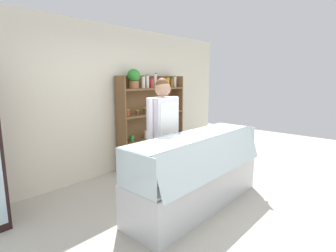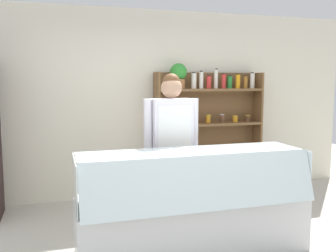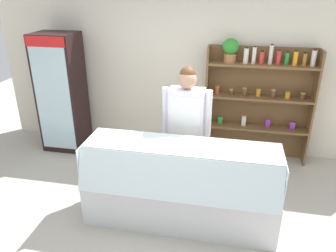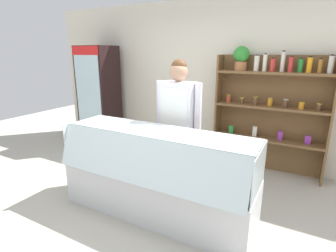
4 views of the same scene
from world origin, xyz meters
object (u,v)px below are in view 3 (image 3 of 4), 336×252
at_px(shelving_unit, 256,94).
at_px(shop_clerk, 186,122).
at_px(deli_display_case, 179,198).
at_px(drinks_fridge, 62,93).

bearing_deg(shelving_unit, shop_clerk, -126.58).
bearing_deg(shop_clerk, deli_display_case, -87.70).
distance_m(drinks_fridge, shelving_unit, 3.16).
bearing_deg(drinks_fridge, shelving_unit, 4.86).
relative_size(drinks_fridge, deli_display_case, 0.88).
xyz_separation_m(shelving_unit, deli_display_case, (-0.89, -1.83, -0.77)).
bearing_deg(deli_display_case, drinks_fridge, 145.47).
bearing_deg(shelving_unit, drinks_fridge, -175.14).
relative_size(shelving_unit, shop_clerk, 1.10).
distance_m(drinks_fridge, shop_clerk, 2.44).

